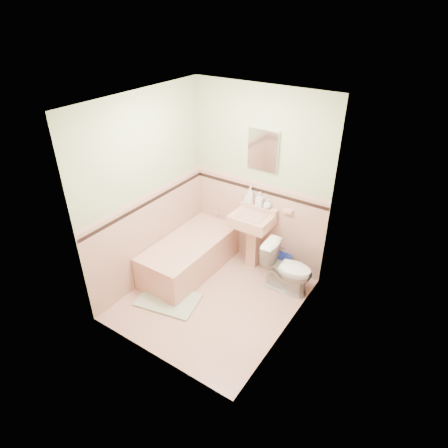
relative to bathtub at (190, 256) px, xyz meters
The scene contains 32 objects.
floor 0.75m from the bathtub, 27.65° to the right, with size 2.20×2.20×0.00m, color #D29C89.
ceiling 2.38m from the bathtub, 27.65° to the right, with size 2.20×2.20×0.00m, color white.
wall_back 1.43m from the bathtub, 50.71° to the left, with size 2.50×2.50×0.00m, color beige.
wall_front 1.87m from the bathtub, 66.22° to the right, with size 2.50×2.50×0.00m, color beige.
wall_left 1.14m from the bathtub, 138.27° to the right, with size 2.50×2.50×0.00m, color beige.
wall_right 1.95m from the bathtub, 11.45° to the right, with size 2.50×2.50×0.00m, color beige.
wainscot_back 1.05m from the bathtub, 50.27° to the left, with size 2.00×2.00×0.00m, color #D5A18F.
wainscot_front 1.60m from the bathtub, 66.05° to the right, with size 2.00×2.00×0.00m, color #D5A18F.
wainscot_left 0.61m from the bathtub, 137.33° to the right, with size 2.20×2.20×0.00m, color #D5A18F.
wainscot_right 1.69m from the bathtub, 11.53° to the right, with size 2.20×2.20×0.00m, color #D5A18F.
accent_back 1.33m from the bathtub, 50.04° to the left, with size 2.00×2.00×0.00m, color black.
accent_front 1.79m from the bathtub, 65.95° to the right, with size 2.00×2.00×0.00m, color black.
accent_left 1.02m from the bathtub, 136.85° to the right, with size 2.20×2.20×0.00m, color black.
accent_right 1.87m from the bathtub, 11.57° to the right, with size 2.20×2.20×0.00m, color black.
cap_back 1.40m from the bathtub, 50.04° to the left, with size 2.00×2.00×0.00m, color #D29D91.
cap_front 1.84m from the bathtub, 65.95° to the right, with size 2.00×2.00×0.00m, color #D29D91.
cap_left 1.11m from the bathtub, 136.85° to the right, with size 2.20×2.20×0.00m, color #D29D91.
cap_right 1.92m from the bathtub, 11.57° to the right, with size 2.20×2.20×0.00m, color #D29D91.
bathtub is the anchor object (origin of this frame).
tub_faucet 0.83m from the bathtub, 90.00° to the left, with size 0.04×0.04×0.12m, color silver.
sink 0.89m from the bathtub, 37.93° to the left, with size 0.54×0.48×0.85m, color tan, non-canonical shape.
sink_faucet 1.20m from the bathtub, 44.58° to the left, with size 0.02×0.02×0.10m, color silver.
medicine_cabinet 1.78m from the bathtub, 47.42° to the left, with size 0.42×0.04×0.53m, color white.
soap_dish 1.51m from the bathtub, 33.57° to the left, with size 0.12×0.07×0.04m, color tan.
soap_bottle_left 1.20m from the bathtub, 52.85° to the left, with size 0.10×0.10×0.25m, color #B2B2B2.
soap_bottle_mid 1.26m from the bathtub, 46.04° to the left, with size 0.09×0.09×0.21m, color #B2B2B2.
soap_bottle_right 1.31m from the bathtub, 41.47° to the left, with size 0.11×0.11×0.13m, color #B2B2B2.
tube 1.13m from the bathtub, 56.11° to the left, with size 0.04×0.04×0.12m, color white.
toilet 1.38m from the bathtub, 15.61° to the left, with size 0.37×0.66×0.67m, color white.
bucket 1.29m from the bathtub, 30.17° to the left, with size 0.28×0.28×0.28m, color navy, non-canonical shape.
bath_mat 0.74m from the bathtub, 75.45° to the right, with size 0.75×0.50×0.03m, color #9FAC90.
shoe 0.73m from the bathtub, 71.06° to the right, with size 0.14×0.06×0.05m, color #BF1E59.
Camera 1 is at (2.21, -3.08, 3.39)m, focal length 30.91 mm.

